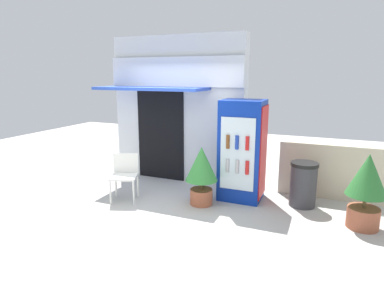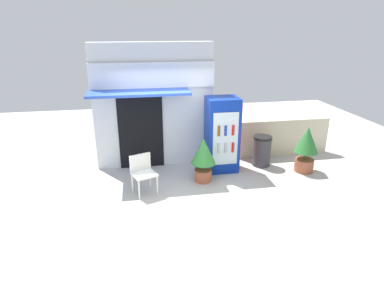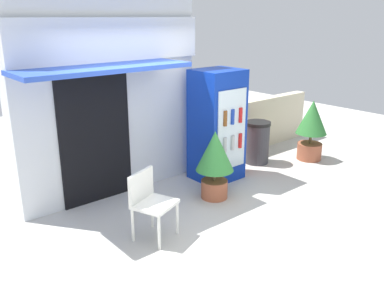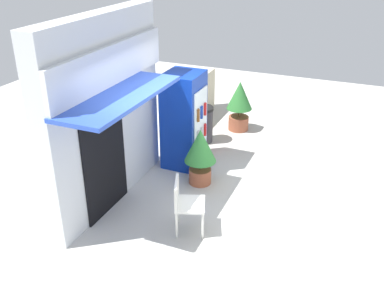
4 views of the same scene
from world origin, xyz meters
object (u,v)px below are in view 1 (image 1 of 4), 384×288
at_px(plastic_chair, 125,173).
at_px(drink_cooler, 242,150).
at_px(potted_plant_near_shop, 201,170).
at_px(potted_plant_curbside, 367,185).
at_px(trash_bin, 303,184).

bearing_deg(plastic_chair, drink_cooler, 23.92).
xyz_separation_m(potted_plant_near_shop, potted_plant_curbside, (2.57, 0.08, 0.04)).
bearing_deg(potted_plant_curbside, drink_cooler, 166.49).
distance_m(potted_plant_near_shop, trash_bin, 1.79).
height_order(drink_cooler, trash_bin, drink_cooler).
xyz_separation_m(drink_cooler, trash_bin, (1.08, 0.06, -0.52)).
distance_m(drink_cooler, potted_plant_curbside, 2.06).
bearing_deg(trash_bin, potted_plant_near_shop, -159.61).
height_order(potted_plant_near_shop, potted_plant_curbside, potted_plant_curbside).
relative_size(potted_plant_near_shop, trash_bin, 1.33).
relative_size(plastic_chair, potted_plant_curbside, 0.74).
xyz_separation_m(plastic_chair, trash_bin, (3.05, 0.93, -0.11)).
bearing_deg(drink_cooler, trash_bin, 3.00).
bearing_deg(potted_plant_near_shop, drink_cooler, 44.04).
distance_m(plastic_chair, potted_plant_curbside, 3.98).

